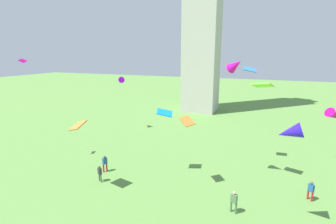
{
  "coord_description": "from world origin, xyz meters",
  "views": [
    {
      "loc": [
        7.76,
        -3.34,
        11.83
      ],
      "look_at": [
        -2.06,
        21.31,
        5.55
      ],
      "focal_mm": 26.43,
      "sensor_mm": 36.0,
      "label": 1
    }
  ],
  "objects_px": {
    "person_0": "(234,201)",
    "kite_flying_4": "(290,132)",
    "person_3": "(311,190)",
    "kite_flying_2": "(120,80)",
    "person_1": "(105,162)",
    "kite_flying_7": "(235,65)",
    "kite_flying_9": "(187,121)",
    "kite_flying_8": "(250,69)",
    "kite_flying_10": "(78,125)",
    "kite_flying_6": "(23,61)",
    "kite_flying_0": "(334,115)",
    "kite_flying_5": "(263,85)",
    "kite_flying_3": "(165,113)",
    "person_2": "(100,173)"
  },
  "relations": [
    {
      "from": "person_0",
      "to": "kite_flying_4",
      "type": "relative_size",
      "value": 1.05
    },
    {
      "from": "person_3",
      "to": "kite_flying_2",
      "type": "distance_m",
      "value": 28.34
    },
    {
      "from": "person_1",
      "to": "person_3",
      "type": "distance_m",
      "value": 18.91
    },
    {
      "from": "kite_flying_7",
      "to": "kite_flying_9",
      "type": "bearing_deg",
      "value": 160.04
    },
    {
      "from": "kite_flying_8",
      "to": "kite_flying_7",
      "type": "bearing_deg",
      "value": 67.06
    },
    {
      "from": "person_0",
      "to": "kite_flying_10",
      "type": "bearing_deg",
      "value": 25.91
    },
    {
      "from": "kite_flying_6",
      "to": "kite_flying_10",
      "type": "distance_m",
      "value": 11.0
    },
    {
      "from": "kite_flying_6",
      "to": "kite_flying_7",
      "type": "bearing_deg",
      "value": -106.06
    },
    {
      "from": "person_1",
      "to": "kite_flying_7",
      "type": "distance_m",
      "value": 15.87
    },
    {
      "from": "kite_flying_0",
      "to": "kite_flying_6",
      "type": "relative_size",
      "value": 2.2
    },
    {
      "from": "kite_flying_4",
      "to": "kite_flying_5",
      "type": "relative_size",
      "value": 0.87
    },
    {
      "from": "kite_flying_2",
      "to": "kite_flying_3",
      "type": "xyz_separation_m",
      "value": [
        11.98,
        -11.2,
        -1.59
      ]
    },
    {
      "from": "person_0",
      "to": "person_1",
      "type": "distance_m",
      "value": 13.29
    },
    {
      "from": "person_3",
      "to": "kite_flying_2",
      "type": "xyz_separation_m",
      "value": [
        -25.03,
        11.35,
        6.91
      ]
    },
    {
      "from": "kite_flying_2",
      "to": "kite_flying_9",
      "type": "distance_m",
      "value": 19.69
    },
    {
      "from": "person_2",
      "to": "kite_flying_3",
      "type": "xyz_separation_m",
      "value": [
        4.97,
        4.02,
        5.36
      ]
    },
    {
      "from": "kite_flying_0",
      "to": "kite_flying_3",
      "type": "height_order",
      "value": "kite_flying_3"
    },
    {
      "from": "person_1",
      "to": "person_0",
      "type": "bearing_deg",
      "value": -79.24
    },
    {
      "from": "kite_flying_3",
      "to": "kite_flying_6",
      "type": "relative_size",
      "value": 1.68
    },
    {
      "from": "kite_flying_2",
      "to": "kite_flying_0",
      "type": "bearing_deg",
      "value": 128.84
    },
    {
      "from": "person_1",
      "to": "person_3",
      "type": "height_order",
      "value": "person_1"
    },
    {
      "from": "kite_flying_2",
      "to": "kite_flying_7",
      "type": "bearing_deg",
      "value": 104.23
    },
    {
      "from": "kite_flying_4",
      "to": "kite_flying_7",
      "type": "height_order",
      "value": "kite_flying_7"
    },
    {
      "from": "person_0",
      "to": "kite_flying_9",
      "type": "distance_m",
      "value": 7.31
    },
    {
      "from": "kite_flying_3",
      "to": "kite_flying_7",
      "type": "height_order",
      "value": "kite_flying_7"
    },
    {
      "from": "person_2",
      "to": "kite_flying_4",
      "type": "xyz_separation_m",
      "value": [
        15.53,
        -0.62,
        6.02
      ]
    },
    {
      "from": "person_2",
      "to": "kite_flying_6",
      "type": "distance_m",
      "value": 14.11
    },
    {
      "from": "kite_flying_6",
      "to": "kite_flying_8",
      "type": "bearing_deg",
      "value": -95.4
    },
    {
      "from": "kite_flying_3",
      "to": "kite_flying_7",
      "type": "bearing_deg",
      "value": -14.03
    },
    {
      "from": "person_0",
      "to": "kite_flying_3",
      "type": "bearing_deg",
      "value": -11.22
    },
    {
      "from": "person_1",
      "to": "kite_flying_9",
      "type": "xyz_separation_m",
      "value": [
        8.57,
        0.44,
        5.16
      ]
    },
    {
      "from": "kite_flying_3",
      "to": "kite_flying_10",
      "type": "distance_m",
      "value": 7.98
    },
    {
      "from": "kite_flying_4",
      "to": "kite_flying_0",
      "type": "bearing_deg",
      "value": 160.26
    },
    {
      "from": "person_3",
      "to": "kite_flying_7",
      "type": "distance_m",
      "value": 12.06
    },
    {
      "from": "kite_flying_2",
      "to": "kite_flying_7",
      "type": "xyz_separation_m",
      "value": [
        18.26,
        -10.25,
        3.01
      ]
    },
    {
      "from": "kite_flying_10",
      "to": "kite_flying_3",
      "type": "bearing_deg",
      "value": 68.95
    },
    {
      "from": "person_1",
      "to": "kite_flying_8",
      "type": "distance_m",
      "value": 17.67
    },
    {
      "from": "person_0",
      "to": "kite_flying_2",
      "type": "height_order",
      "value": "kite_flying_2"
    },
    {
      "from": "kite_flying_0",
      "to": "kite_flying_4",
      "type": "xyz_separation_m",
      "value": [
        -5.34,
        -13.55,
        1.54
      ]
    },
    {
      "from": "kite_flying_4",
      "to": "kite_flying_10",
      "type": "relative_size",
      "value": 1.0
    },
    {
      "from": "kite_flying_9",
      "to": "person_2",
      "type": "bearing_deg",
      "value": -121.97
    },
    {
      "from": "person_2",
      "to": "kite_flying_10",
      "type": "xyz_separation_m",
      "value": [
        -0.41,
        -1.86,
        5.09
      ]
    },
    {
      "from": "person_1",
      "to": "kite_flying_5",
      "type": "relative_size",
      "value": 0.89
    },
    {
      "from": "kite_flying_0",
      "to": "kite_flying_4",
      "type": "relative_size",
      "value": 1.27
    },
    {
      "from": "kite_flying_9",
      "to": "kite_flying_10",
      "type": "distance_m",
      "value": 9.21
    },
    {
      "from": "person_2",
      "to": "kite_flying_3",
      "type": "relative_size",
      "value": 0.97
    },
    {
      "from": "kite_flying_7",
      "to": "kite_flying_8",
      "type": "relative_size",
      "value": 1.34
    },
    {
      "from": "kite_flying_8",
      "to": "kite_flying_9",
      "type": "relative_size",
      "value": 0.87
    },
    {
      "from": "kite_flying_2",
      "to": "person_2",
      "type": "bearing_deg",
      "value": 68.27
    },
    {
      "from": "person_3",
      "to": "kite_flying_4",
      "type": "bearing_deg",
      "value": -75.49
    }
  ]
}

